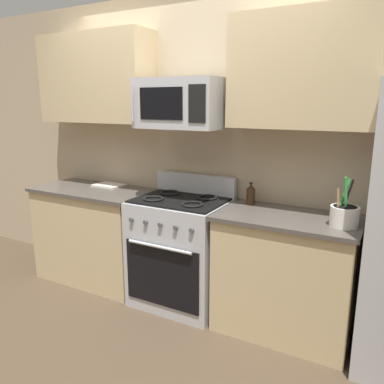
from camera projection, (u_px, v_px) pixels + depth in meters
name	position (u px, v px, depth m)	size (l,w,h in m)	color
ground_plane	(136.00, 341.00, 2.80)	(16.00, 16.00, 0.00)	#473828
wall_back	(201.00, 149.00, 3.38)	(8.00, 0.10, 2.60)	tan
counter_left	(95.00, 234.00, 3.71)	(1.14, 0.59, 0.91)	tan
range_oven	(181.00, 250.00, 3.26)	(0.76, 0.63, 1.09)	#B2B5BA
counter_right	(285.00, 275.00, 2.84)	(1.01, 0.59, 0.91)	tan
microwave	(181.00, 104.00, 3.00)	(0.68, 0.44, 0.38)	#B2B5BA
upper_cabinets_left	(97.00, 79.00, 3.50)	(1.13, 0.34, 0.78)	tan
upper_cabinets_right	(303.00, 71.00, 2.63)	(1.00, 0.34, 0.78)	tan
utensil_crock	(344.00, 215.00, 2.50)	(0.18, 0.18, 0.33)	white
cutting_board	(109.00, 185.00, 3.72)	(0.28, 0.21, 0.02)	silver
bottle_soy	(251.00, 194.00, 3.05)	(0.07, 0.07, 0.18)	#382314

